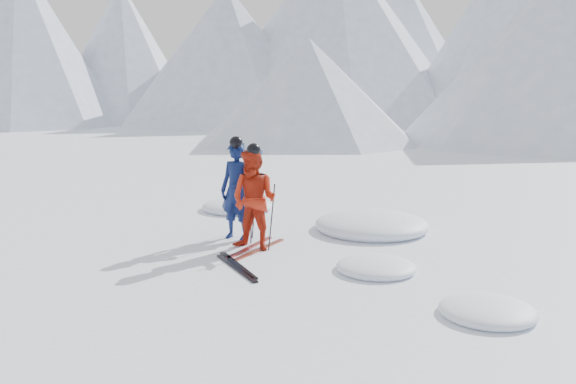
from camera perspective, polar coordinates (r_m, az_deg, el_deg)
The scene contains 12 objects.
ground at distance 10.27m, azimuth 4.38°, elevation -7.28°, with size 160.00×160.00×0.00m, color white.
skier_blue at distance 12.10m, azimuth -4.82°, elevation 0.11°, with size 0.71×0.47×1.95m, color #0B1847.
skier_red at distance 11.30m, azimuth -3.20°, elevation -0.74°, with size 0.92×0.72×1.89m, color #B4230E.
pole_blue_left at distance 12.47m, azimuth -5.33°, elevation -1.13°, with size 0.02×0.02×1.30m, color black.
pole_blue_right at distance 12.18m, azimuth -3.14°, elevation -1.37°, with size 0.02×0.02×1.30m, color black.
pole_red_left at distance 11.74m, azimuth -3.46°, elevation -1.90°, with size 0.02×0.02×1.26m, color black.
pole_red_right at distance 11.28m, azimuth -1.54°, elevation -2.38°, with size 0.02×0.02×1.26m, color black.
ski_worn_left at distance 11.58m, azimuth -3.60°, elevation -5.19°, with size 0.09×1.70×0.03m, color black.
ski_worn_right at distance 11.43m, azimuth -2.70°, elevation -5.39°, with size 0.09×1.70×0.03m, color black.
ski_loose_a at distance 10.50m, azimuth -4.72°, elevation -6.81°, with size 0.09×1.70×0.03m, color black.
ski_loose_b at distance 10.33m, azimuth -4.89°, elevation -7.09°, with size 0.09×1.70×0.03m, color black.
snow_lumps at distance 12.77m, azimuth 5.24°, elevation -3.85°, with size 8.98×5.11×0.53m.
Camera 1 is at (5.50, -8.12, 3.03)m, focal length 38.00 mm.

